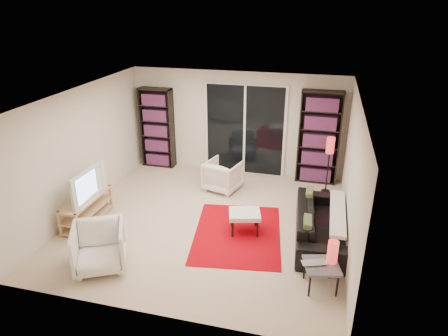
% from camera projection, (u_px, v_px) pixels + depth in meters
% --- Properties ---
extents(floor, '(5.00, 5.00, 0.00)m').
position_uv_depth(floor, '(207.00, 221.00, 7.58)').
color(floor, '#CDB093').
rests_on(floor, ground).
extents(wall_back, '(5.00, 0.02, 2.40)m').
position_uv_depth(wall_back, '(237.00, 123.00, 9.33)').
color(wall_back, beige).
rests_on(wall_back, ground).
extents(wall_front, '(5.00, 0.02, 2.40)m').
position_uv_depth(wall_front, '(148.00, 239.00, 4.88)').
color(wall_front, beige).
rests_on(wall_front, ground).
extents(wall_left, '(0.02, 5.00, 2.40)m').
position_uv_depth(wall_left, '(82.00, 150.00, 7.67)').
color(wall_left, beige).
rests_on(wall_left, ground).
extents(wall_right, '(0.02, 5.00, 2.40)m').
position_uv_depth(wall_right, '(352.00, 177.00, 6.54)').
color(wall_right, beige).
rests_on(wall_right, ground).
extents(ceiling, '(5.00, 5.00, 0.02)m').
position_uv_depth(ceiling, '(205.00, 96.00, 6.63)').
color(ceiling, white).
rests_on(ceiling, wall_back).
extents(sliding_door, '(1.92, 0.08, 2.16)m').
position_uv_depth(sliding_door, '(245.00, 130.00, 9.31)').
color(sliding_door, white).
rests_on(sliding_door, ground).
extents(bookshelf_left, '(0.80, 0.30, 1.95)m').
position_uv_depth(bookshelf_left, '(157.00, 128.00, 9.71)').
color(bookshelf_left, black).
rests_on(bookshelf_left, ground).
extents(bookshelf_right, '(0.90, 0.30, 2.10)m').
position_uv_depth(bookshelf_right, '(319.00, 138.00, 8.81)').
color(bookshelf_right, black).
rests_on(bookshelf_right, ground).
extents(tv_stand, '(0.40, 1.25, 0.50)m').
position_uv_depth(tv_stand, '(87.00, 209.00, 7.48)').
color(tv_stand, tan).
rests_on(tv_stand, floor).
extents(tv, '(0.18, 1.01, 0.58)m').
position_uv_depth(tv, '(84.00, 184.00, 7.26)').
color(tv, black).
rests_on(tv, tv_stand).
extents(rug, '(1.80, 2.26, 0.01)m').
position_uv_depth(rug, '(237.00, 233.00, 7.18)').
color(rug, '#A6000A').
rests_on(rug, floor).
extents(sofa, '(0.95, 2.12, 0.60)m').
position_uv_depth(sofa, '(320.00, 223.00, 6.93)').
color(sofa, black).
rests_on(sofa, floor).
extents(armchair_back, '(0.86, 0.88, 0.66)m').
position_uv_depth(armchair_back, '(223.00, 175.00, 8.71)').
color(armchair_back, silver).
rests_on(armchair_back, floor).
extents(armchair_front, '(1.04, 1.05, 0.72)m').
position_uv_depth(armchair_front, '(99.00, 247.00, 6.17)').
color(armchair_front, silver).
rests_on(armchair_front, floor).
extents(ottoman, '(0.65, 0.58, 0.40)m').
position_uv_depth(ottoman, '(245.00, 215.00, 7.11)').
color(ottoman, silver).
rests_on(ottoman, floor).
extents(side_table, '(0.59, 0.59, 0.40)m').
position_uv_depth(side_table, '(322.00, 267.00, 5.73)').
color(side_table, '#4C4C51').
rests_on(side_table, floor).
extents(laptop, '(0.42, 0.34, 0.03)m').
position_uv_depth(laptop, '(315.00, 265.00, 5.67)').
color(laptop, silver).
rests_on(laptop, side_table).
extents(table_lamp, '(0.15, 0.15, 0.35)m').
position_uv_depth(table_lamp, '(333.00, 252.00, 5.70)').
color(table_lamp, red).
rests_on(table_lamp, side_table).
extents(floor_lamp, '(0.19, 0.19, 1.25)m').
position_uv_depth(floor_lamp, '(330.00, 152.00, 8.34)').
color(floor_lamp, black).
rests_on(floor_lamp, floor).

